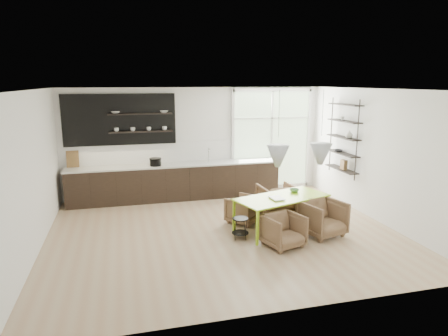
# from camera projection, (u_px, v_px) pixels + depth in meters

# --- Properties ---
(room) EXTENTS (7.02, 6.01, 2.91)m
(room) POSITION_uv_depth(u_px,v_px,m) (236.00, 153.00, 9.10)
(room) COLOR tan
(room) RESTS_ON ground
(kitchen_run) EXTENTS (5.54, 0.69, 2.75)m
(kitchen_run) POSITION_uv_depth(u_px,v_px,m) (173.00, 177.00, 10.48)
(kitchen_run) COLOR black
(kitchen_run) RESTS_ON ground
(right_shelving) EXTENTS (0.26, 1.22, 1.90)m
(right_shelving) POSITION_uv_depth(u_px,v_px,m) (344.00, 139.00, 9.81)
(right_shelving) COLOR black
(right_shelving) RESTS_ON ground
(dining_table) EXTENTS (2.13, 1.44, 0.71)m
(dining_table) POSITION_uv_depth(u_px,v_px,m) (282.00, 199.00, 8.26)
(dining_table) COLOR #A6DC1D
(dining_table) RESTS_ON ground
(armchair_back_left) EXTENTS (0.90, 0.91, 0.59)m
(armchair_back_left) POSITION_uv_depth(u_px,v_px,m) (244.00, 209.00, 8.76)
(armchair_back_left) COLOR brown
(armchair_back_left) RESTS_ON ground
(armchair_back_right) EXTENTS (0.80, 0.83, 0.72)m
(armchair_back_right) POSITION_uv_depth(u_px,v_px,m) (277.00, 200.00, 9.25)
(armchair_back_right) COLOR brown
(armchair_back_right) RESTS_ON ground
(armchair_front_left) EXTENTS (0.83, 0.85, 0.62)m
(armchair_front_left) POSITION_uv_depth(u_px,v_px,m) (283.00, 231.00, 7.48)
(armchair_front_left) COLOR brown
(armchair_front_left) RESTS_ON ground
(armchair_front_right) EXTENTS (0.95, 0.97, 0.72)m
(armchair_front_right) POSITION_uv_depth(u_px,v_px,m) (322.00, 218.00, 8.03)
(armchair_front_right) COLOR brown
(armchair_front_right) RESTS_ON ground
(wire_stool) EXTENTS (0.33, 0.33, 0.42)m
(wire_stool) POSITION_uv_depth(u_px,v_px,m) (240.00, 225.00, 7.86)
(wire_stool) COLOR black
(wire_stool) RESTS_ON ground
(table_book) EXTENTS (0.27, 0.34, 0.03)m
(table_book) POSITION_uv_depth(u_px,v_px,m) (271.00, 199.00, 8.04)
(table_book) COLOR white
(table_book) RESTS_ON dining_table
(table_bowl) EXTENTS (0.25, 0.25, 0.06)m
(table_bowl) POSITION_uv_depth(u_px,v_px,m) (294.00, 190.00, 8.61)
(table_bowl) COLOR #518248
(table_bowl) RESTS_ON dining_table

